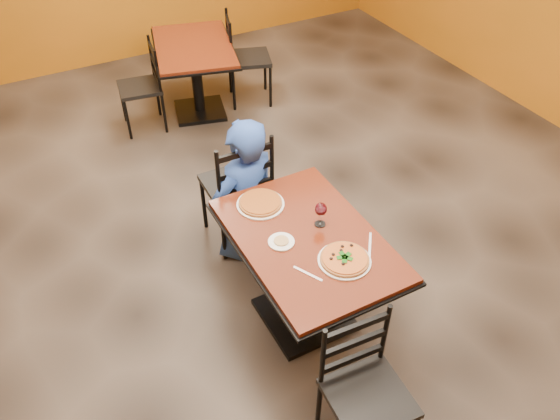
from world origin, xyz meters
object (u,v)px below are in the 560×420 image
chair_main_near (369,398)px  pizza_main (345,259)px  diner (244,188)px  wine_glass (321,213)px  plate_far (260,204)px  pizza_far (260,202)px  table_main (307,260)px  plate_main (344,261)px  chair_main_far (236,185)px  table_second (195,64)px  chair_second_right (249,59)px  chair_second_left (140,88)px  side_plate (281,242)px

chair_main_near → pizza_main: (0.25, 0.65, 0.32)m
diner → wine_glass: bearing=88.3°
chair_main_near → diner: size_ratio=0.80×
plate_far → pizza_far: pizza_far is taller
pizza_main → diner: bearing=96.4°
table_main → wine_glass: (0.12, 0.07, 0.28)m
chair_main_near → plate_main: 0.76m
chair_main_far → table_second: bearing=-101.8°
diner → chair_main_far: bearing=-99.8°
plate_far → chair_main_far: bearing=83.0°
pizza_main → plate_far: (-0.20, 0.68, -0.02)m
chair_main_far → plate_main: size_ratio=3.20×
wine_glass → chair_second_right: bearing=73.2°
chair_main_far → table_main: bearing=93.9°
pizza_main → pizza_far: size_ratio=1.01×
diner → pizza_main: diner is taller
chair_second_right → diner: (-1.01, -2.04, 0.09)m
chair_second_left → pizza_far: bearing=10.4°
chair_second_right → side_plate: chair_second_right is taller
table_main → pizza_main: bearing=-72.8°
plate_main → wine_glass: bearing=83.2°
chair_second_left → pizza_main: bearing=13.6°
table_second → side_plate: size_ratio=7.96×
chair_second_left → chair_second_right: size_ratio=0.92×
diner → pizza_far: bearing=65.9°
pizza_far → wine_glass: wine_glass is taller
chair_second_right → wine_glass: size_ratio=5.25×
chair_second_left → side_plate: size_ratio=5.44×
chair_main_near → chair_main_far: bearing=90.2°
plate_far → side_plate: same height
chair_second_right → wine_glass: chair_second_right is taller
chair_second_right → table_second: bearing=108.4°
table_main → plate_main: 0.35m
table_main → pizza_far: pizza_far is taller
plate_far → pizza_far: (0.00, -0.00, 0.02)m
diner → chair_main_near: bearing=72.2°
plate_main → pizza_main: (0.00, 0.00, 0.02)m
table_main → chair_main_far: 0.97m
chair_second_right → diner: 2.28m
plate_main → pizza_far: pizza_far is taller
plate_main → plate_far: bearing=106.5°
pizza_far → chair_main_far: bearing=83.0°
table_main → chair_main_near: 0.95m
table_main → side_plate: 0.26m
chair_second_left → wine_glass: 2.85m
chair_main_far → pizza_main: bearing=97.1°
chair_main_far → plate_far: size_ratio=3.20×
chair_main_near → plate_far: bearing=91.7°
table_main → side_plate: side_plate is taller
table_main → chair_second_right: chair_second_right is taller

